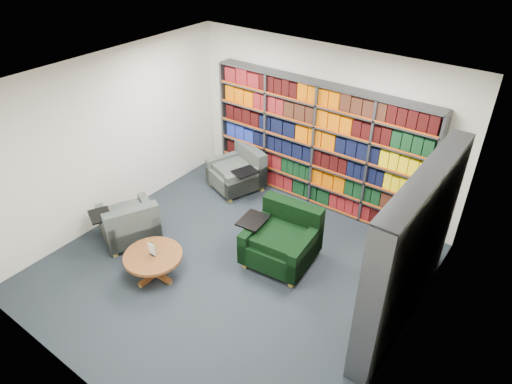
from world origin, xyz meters
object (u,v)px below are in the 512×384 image
Objects in this scene: chair_teal_front at (130,225)px; coffee_table at (153,259)px; chair_teal_left at (240,172)px; chair_green_right at (284,240)px.

chair_teal_front reaches higher than coffee_table.
chair_teal_front is (-0.39, -2.33, -0.01)m from chair_teal_left.
chair_teal_front is at bearing -153.32° from chair_green_right.
chair_teal_left is 2.18m from chair_green_right.
chair_green_right is 1.94m from coffee_table.
coffee_table is (0.52, -2.67, 0.00)m from chair_teal_left.
chair_green_right reaches higher than coffee_table.
coffee_table is (0.92, -0.34, 0.01)m from chair_teal_front.
coffee_table is at bearing -131.52° from chair_green_right.
chair_teal_left is 0.97× the size of chair_green_right.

